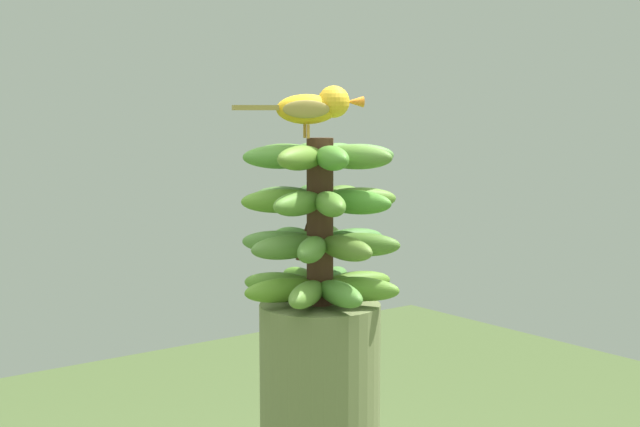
% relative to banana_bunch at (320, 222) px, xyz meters
% --- Properties ---
extents(banana_bunch, '(0.27, 0.27, 0.27)m').
position_rel_banana_bunch_xyz_m(banana_bunch, '(0.00, 0.00, 0.00)').
color(banana_bunch, '#4C2D1E').
rests_on(banana_bunch, banana_tree).
extents(perched_bird, '(0.20, 0.11, 0.08)m').
position_rel_banana_bunch_xyz_m(perched_bird, '(0.01, 0.01, 0.18)').
color(perched_bird, '#C68933').
rests_on(perched_bird, banana_bunch).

